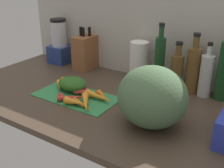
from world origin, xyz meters
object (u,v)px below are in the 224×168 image
(bottle_0, at_px, (159,61))
(carrot_1, at_px, (70,85))
(carrot_11, at_px, (99,97))
(carrot_7, at_px, (72,85))
(carrot_5, at_px, (86,103))
(winter_squash, at_px, (152,97))
(bottle_2, at_px, (193,69))
(carrot_2, at_px, (76,102))
(carrot_10, at_px, (90,93))
(carrot_8, at_px, (104,97))
(cutting_board, at_px, (76,96))
(bottle_3, at_px, (206,75))
(carrot_9, at_px, (64,98))
(carrot_4, at_px, (59,86))
(paper_towel_roll, at_px, (139,62))
(carrot_6, at_px, (82,104))
(bottle_1, at_px, (177,71))
(blender_appliance, at_px, (60,44))
(carrot_3, at_px, (90,92))
(carrot_12, at_px, (75,97))
(carrot_0, at_px, (65,84))

(bottle_0, bearing_deg, carrot_1, -145.91)
(carrot_11, bearing_deg, carrot_7, 168.14)
(carrot_5, xyz_separation_m, winter_squash, (0.32, 0.03, 0.10))
(carrot_7, xyz_separation_m, bottle_2, (0.55, 0.31, 0.11))
(carrot_2, height_order, carrot_10, carrot_2)
(carrot_1, height_order, carrot_8, carrot_8)
(cutting_board, height_order, bottle_3, bottle_3)
(carrot_9, xyz_separation_m, bottle_2, (0.48, 0.44, 0.11))
(bottle_2, bearing_deg, carrot_4, -150.19)
(paper_towel_roll, bearing_deg, carrot_10, -108.37)
(carrot_5, distance_m, carrot_8, 0.11)
(carrot_6, relative_size, bottle_0, 0.39)
(cutting_board, bearing_deg, paper_towel_roll, 65.57)
(winter_squash, bearing_deg, bottle_3, 75.17)
(carrot_7, bearing_deg, bottle_2, 29.21)
(carrot_4, distance_m, bottle_1, 0.63)
(cutting_board, xyz_separation_m, carrot_2, (0.07, -0.09, 0.02))
(carrot_1, distance_m, paper_towel_roll, 0.41)
(carrot_4, xyz_separation_m, carrot_9, (0.12, -0.10, -0.00))
(cutting_board, xyz_separation_m, carrot_1, (-0.10, 0.07, 0.02))
(carrot_5, bearing_deg, carrot_6, -114.82)
(winter_squash, xyz_separation_m, bottle_3, (0.11, 0.40, -0.02))
(cutting_board, distance_m, carrot_9, 0.07)
(carrot_11, bearing_deg, blender_appliance, 148.68)
(carrot_10, bearing_deg, carrot_5, -61.41)
(carrot_4, distance_m, carrot_11, 0.27)
(carrot_10, xyz_separation_m, blender_appliance, (-0.50, 0.33, 0.10))
(bottle_3, bearing_deg, carrot_4, -153.37)
(carrot_3, bearing_deg, carrot_4, -175.22)
(carrot_6, height_order, bottle_1, bottle_1)
(carrot_2, distance_m, carrot_6, 0.04)
(cutting_board, height_order, bottle_2, bottle_2)
(carrot_6, xyz_separation_m, paper_towel_roll, (0.06, 0.44, 0.09))
(cutting_board, distance_m, carrot_4, 0.14)
(carrot_6, height_order, carrot_8, carrot_8)
(carrot_6, xyz_separation_m, carrot_12, (-0.08, 0.04, 0.00))
(carrot_9, bearing_deg, carrot_10, 56.35)
(bottle_0, distance_m, bottle_2, 0.18)
(carrot_4, distance_m, carrot_12, 0.18)
(carrot_11, bearing_deg, bottle_2, 45.89)
(carrot_1, bearing_deg, cutting_board, -34.71)
(cutting_board, relative_size, carrot_2, 3.64)
(carrot_11, bearing_deg, carrot_9, -147.21)
(carrot_9, relative_size, bottle_3, 0.36)
(carrot_0, xyz_separation_m, bottle_1, (0.51, 0.30, 0.08))
(carrot_5, bearing_deg, bottle_3, 45.33)
(carrot_4, relative_size, carrot_9, 1.26)
(carrot_5, xyz_separation_m, paper_towel_roll, (0.05, 0.43, 0.09))
(winter_squash, bearing_deg, carrot_6, -172.08)
(bottle_0, xyz_separation_m, bottle_2, (0.17, 0.04, -0.02))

